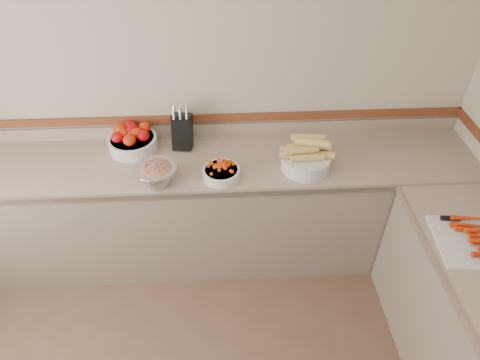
{
  "coord_description": "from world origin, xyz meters",
  "views": [
    {
      "loc": [
        0.24,
        -0.64,
        2.68
      ],
      "look_at": [
        0.35,
        1.35,
        1.0
      ],
      "focal_mm": 32.0,
      "sensor_mm": 36.0,
      "label": 1
    }
  ],
  "objects_px": {
    "cherry_tomato_bowl": "(221,171)",
    "knife_block": "(182,131)",
    "rhubarb_bowl": "(157,173)",
    "tomato_bowl": "(132,139)",
    "corn_bowl": "(306,157)"
  },
  "relations": [
    {
      "from": "cherry_tomato_bowl",
      "to": "rhubarb_bowl",
      "type": "height_order",
      "value": "rhubarb_bowl"
    },
    {
      "from": "corn_bowl",
      "to": "rhubarb_bowl",
      "type": "height_order",
      "value": "corn_bowl"
    },
    {
      "from": "cherry_tomato_bowl",
      "to": "corn_bowl",
      "type": "distance_m",
      "value": 0.56
    },
    {
      "from": "rhubarb_bowl",
      "to": "cherry_tomato_bowl",
      "type": "bearing_deg",
      "value": 5.18
    },
    {
      "from": "cherry_tomato_bowl",
      "to": "corn_bowl",
      "type": "height_order",
      "value": "corn_bowl"
    },
    {
      "from": "tomato_bowl",
      "to": "corn_bowl",
      "type": "relative_size",
      "value": 0.94
    },
    {
      "from": "tomato_bowl",
      "to": "cherry_tomato_bowl",
      "type": "distance_m",
      "value": 0.71
    },
    {
      "from": "knife_block",
      "to": "corn_bowl",
      "type": "height_order",
      "value": "knife_block"
    },
    {
      "from": "knife_block",
      "to": "rhubarb_bowl",
      "type": "relative_size",
      "value": 1.21
    },
    {
      "from": "tomato_bowl",
      "to": "corn_bowl",
      "type": "xyz_separation_m",
      "value": [
        1.17,
        -0.28,
        0.01
      ]
    },
    {
      "from": "knife_block",
      "to": "rhubarb_bowl",
      "type": "height_order",
      "value": "knife_block"
    },
    {
      "from": "cherry_tomato_bowl",
      "to": "knife_block",
      "type": "bearing_deg",
      "value": 126.34
    },
    {
      "from": "cherry_tomato_bowl",
      "to": "rhubarb_bowl",
      "type": "xyz_separation_m",
      "value": [
        -0.41,
        -0.04,
        0.03
      ]
    },
    {
      "from": "tomato_bowl",
      "to": "corn_bowl",
      "type": "distance_m",
      "value": 1.21
    },
    {
      "from": "cherry_tomato_bowl",
      "to": "rhubarb_bowl",
      "type": "distance_m",
      "value": 0.41
    }
  ]
}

